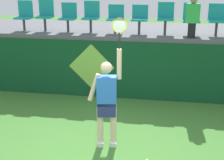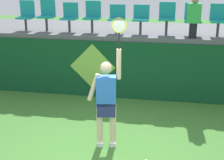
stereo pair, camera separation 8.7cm
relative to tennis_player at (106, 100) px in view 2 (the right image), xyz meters
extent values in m
plane|color=#3D752D|center=(0.02, -0.55, -0.97)|extent=(40.00, 40.00, 0.00)
cube|color=#0F4223|center=(0.02, 2.67, -0.18)|extent=(12.66, 0.20, 1.59)
cube|color=#56565B|center=(0.02, 4.03, 0.67)|extent=(12.66, 2.82, 0.12)
cube|color=white|center=(-0.13, -0.02, -0.93)|extent=(0.16, 0.28, 0.08)
cube|color=white|center=(0.12, 0.02, -0.93)|extent=(0.16, 0.28, 0.08)
cylinder|color=beige|center=(-0.13, -0.02, -0.54)|extent=(0.13, 0.13, 0.87)
cylinder|color=beige|center=(0.12, 0.02, -0.54)|extent=(0.13, 0.13, 0.87)
cube|color=navy|center=(-0.01, 0.00, -0.19)|extent=(0.39, 0.28, 0.28)
cube|color=blue|center=(-0.01, 0.00, 0.19)|extent=(0.41, 0.28, 0.58)
sphere|color=beige|center=(-0.01, 0.00, 0.65)|extent=(0.22, 0.22, 0.22)
cylinder|color=beige|center=(-0.24, -0.04, 0.26)|extent=(0.27, 0.13, 0.55)
cylinder|color=beige|center=(0.23, 0.04, 0.72)|extent=(0.09, 0.09, 0.58)
cylinder|color=black|center=(0.23, 0.04, 1.16)|extent=(0.03, 0.03, 0.30)
torus|color=gold|center=(0.23, 0.04, 1.44)|extent=(0.28, 0.07, 0.28)
ellipsoid|color=silver|center=(0.23, 0.04, 1.44)|extent=(0.24, 0.06, 0.24)
cylinder|color=#38383D|center=(-3.02, 3.18, 0.90)|extent=(0.07, 0.07, 0.34)
cube|color=teal|center=(-3.02, 3.18, 1.10)|extent=(0.44, 0.42, 0.05)
cube|color=teal|center=(-3.02, 3.37, 1.36)|extent=(0.44, 0.04, 0.46)
cylinder|color=#38383D|center=(-2.38, 3.18, 0.92)|extent=(0.07, 0.07, 0.38)
cube|color=teal|center=(-2.38, 3.18, 1.14)|extent=(0.44, 0.42, 0.05)
cube|color=teal|center=(-2.38, 3.37, 1.39)|extent=(0.44, 0.04, 0.45)
cylinder|color=#38383D|center=(-1.69, 3.18, 0.91)|extent=(0.07, 0.07, 0.35)
cube|color=teal|center=(-1.69, 3.18, 1.11)|extent=(0.44, 0.42, 0.05)
cube|color=teal|center=(-1.69, 3.37, 1.34)|extent=(0.44, 0.04, 0.41)
cylinder|color=#38383D|center=(-1.03, 3.18, 0.92)|extent=(0.07, 0.07, 0.38)
cube|color=teal|center=(-1.03, 3.18, 1.13)|extent=(0.44, 0.42, 0.05)
cube|color=teal|center=(-1.03, 3.37, 1.38)|extent=(0.44, 0.04, 0.44)
cylinder|color=#38383D|center=(-0.33, 3.18, 0.91)|extent=(0.07, 0.07, 0.36)
cube|color=teal|center=(-0.33, 3.18, 1.12)|extent=(0.44, 0.42, 0.05)
cube|color=teal|center=(-0.33, 3.37, 1.33)|extent=(0.44, 0.04, 0.37)
cylinder|color=#38383D|center=(0.34, 3.18, 0.92)|extent=(0.07, 0.07, 0.37)
cube|color=teal|center=(0.34, 3.18, 1.13)|extent=(0.44, 0.42, 0.05)
cube|color=teal|center=(0.34, 3.37, 1.33)|extent=(0.44, 0.04, 0.36)
cylinder|color=#38383D|center=(1.05, 3.18, 0.93)|extent=(0.07, 0.07, 0.40)
cube|color=teal|center=(1.05, 3.18, 1.15)|extent=(0.44, 0.42, 0.05)
cube|color=teal|center=(1.05, 3.37, 1.39)|extent=(0.44, 0.04, 0.42)
cylinder|color=#38383D|center=(1.73, 3.18, 0.91)|extent=(0.07, 0.07, 0.36)
cube|color=teal|center=(1.73, 3.18, 1.11)|extent=(0.44, 0.42, 0.05)
cube|color=teal|center=(1.73, 3.37, 1.36)|extent=(0.44, 0.04, 0.45)
cylinder|color=#38383D|center=(2.39, 3.18, 0.92)|extent=(0.07, 0.07, 0.37)
cube|color=teal|center=(2.39, 3.18, 1.13)|extent=(0.44, 0.42, 0.05)
cube|color=teal|center=(2.39, 3.37, 1.36)|extent=(0.44, 0.04, 0.42)
cylinder|color=black|center=(1.73, 2.86, 0.92)|extent=(0.20, 0.20, 0.38)
cube|color=green|center=(1.73, 2.86, 1.36)|extent=(0.34, 0.20, 0.49)
sphere|color=#A87A56|center=(1.73, 2.86, 1.70)|extent=(0.19, 0.19, 0.19)
cube|color=#0F4223|center=(-0.89, 2.57, -0.97)|extent=(0.90, 0.01, 0.00)
plane|color=#8CC64C|center=(-0.89, 2.56, -0.10)|extent=(1.27, 0.00, 1.27)
camera|label=1|loc=(1.03, -5.70, 2.32)|focal=51.63mm
camera|label=2|loc=(1.12, -5.69, 2.32)|focal=51.63mm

